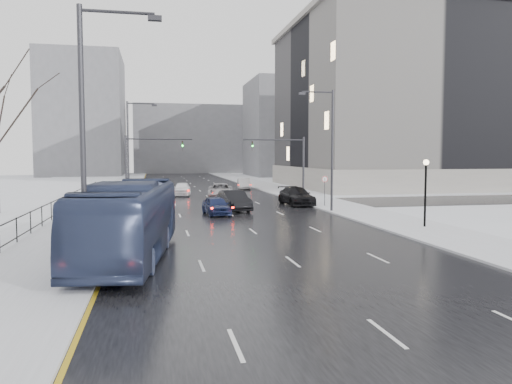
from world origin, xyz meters
TOP-DOWN VIEW (x-y plane):
  - road at (0.00, 60.00)m, footprint 16.00×150.00m
  - cross_road at (0.00, 48.00)m, footprint 130.00×10.00m
  - sidewalk_left at (-10.50, 60.00)m, footprint 5.00×150.00m
  - sidewalk_right at (10.50, 60.00)m, footprint 5.00×150.00m
  - park_strip at (-20.00, 60.00)m, footprint 14.00×150.00m
  - iron_fence at (-13.00, 30.00)m, footprint 0.06×70.00m
  - streetlight_r_mid at (8.17, 40.00)m, footprint 2.95×0.25m
  - streetlight_l_near at (-8.17, 20.00)m, footprint 2.95×0.25m
  - streetlight_l_far at (-8.17, 52.00)m, footprint 2.95×0.25m
  - lamppost_r_mid at (11.00, 30.00)m, footprint 0.36×0.36m
  - mast_signal_right at (7.33, 48.00)m, footprint 6.10×0.33m
  - mast_signal_left at (-7.33, 48.00)m, footprint 6.10×0.33m
  - no_uturn_sign at (9.20, 44.00)m, footprint 0.60×0.06m
  - civic_building at (35.00, 72.00)m, footprint 41.00×31.00m
  - bldg_far_right at (28.00, 115.00)m, footprint 24.00×20.00m
  - bldg_far_left at (-22.00, 125.00)m, footprint 18.00×22.00m
  - bldg_far_center at (4.00, 140.00)m, footprint 30.00×18.00m
  - bus at (-7.00, 24.15)m, footprint 4.50×12.85m
  - sedan_center_near at (-1.17, 39.94)m, footprint 2.16×4.43m
  - sedan_right_near at (0.63, 42.46)m, footprint 2.43×5.40m
  - sedan_right_cross at (1.11, 54.73)m, footprint 3.41×6.19m
  - sedan_right_far at (7.20, 46.27)m, footprint 2.59×5.84m
  - sedan_center_far at (-2.76, 59.30)m, footprint 2.35×4.84m
  - sedan_right_distant at (6.20, 68.77)m, footprint 2.09×4.74m

SIDE VIEW (x-z plane):
  - road at x=0.00m, z-range 0.00..0.04m
  - cross_road at x=0.00m, z-range 0.00..0.04m
  - park_strip at x=-20.00m, z-range 0.00..0.12m
  - sidewalk_left at x=-10.50m, z-range 0.00..0.16m
  - sidewalk_right at x=10.50m, z-range 0.00..0.16m
  - sedan_center_near at x=-1.17m, z-range 0.04..1.50m
  - sedan_right_distant at x=6.20m, z-range 0.04..1.55m
  - sedan_center_far at x=-2.76m, z-range 0.04..1.63m
  - sedan_right_cross at x=1.11m, z-range 0.04..1.68m
  - sedan_right_far at x=7.20m, z-range 0.04..1.71m
  - sedan_right_near at x=0.63m, z-range 0.04..1.76m
  - iron_fence at x=-13.00m, z-range 0.26..1.56m
  - bus at x=-7.00m, z-range 0.04..3.54m
  - no_uturn_sign at x=9.20m, z-range 0.95..3.65m
  - lamppost_r_mid at x=11.00m, z-range 0.80..5.08m
  - mast_signal_right at x=7.33m, z-range 0.86..7.36m
  - mast_signal_left at x=-7.33m, z-range 0.86..7.36m
  - streetlight_r_mid at x=8.17m, z-range 0.62..10.62m
  - streetlight_l_near at x=-8.17m, z-range 0.62..10.62m
  - streetlight_l_far at x=-8.17m, z-range 0.62..10.62m
  - bldg_far_center at x=4.00m, z-range 0.00..18.00m
  - bldg_far_right at x=28.00m, z-range 0.00..22.00m
  - civic_building at x=35.00m, z-range -1.19..23.61m
  - bldg_far_left at x=-22.00m, z-range 0.00..28.00m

